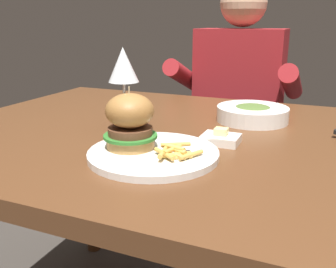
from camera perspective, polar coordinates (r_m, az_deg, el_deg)
name	(u,v)px	position (r m, az deg, el deg)	size (l,w,h in m)	color
dining_table	(194,164)	(0.96, 4.05, -4.62)	(1.35, 0.92, 0.74)	#56331C
main_plate	(153,154)	(0.77, -2.24, -3.05)	(0.27, 0.27, 0.01)	white
burger_sandwich	(130,121)	(0.78, -5.81, 2.00)	(0.11, 0.11, 0.13)	#B78447
fries_pile	(175,152)	(0.73, 1.00, -2.73)	(0.09, 0.09, 0.02)	#E0B251
wine_glass	(123,68)	(0.96, -6.82, 10.01)	(0.08, 0.08, 0.21)	silver
butter_dish	(221,138)	(0.87, 8.05, -0.67)	(0.08, 0.07, 0.04)	white
soup_bowl	(252,113)	(1.07, 12.73, 3.11)	(0.20, 0.20, 0.05)	white
diner_person	(237,126)	(1.69, 10.42, 1.20)	(0.51, 0.36, 1.18)	#282833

